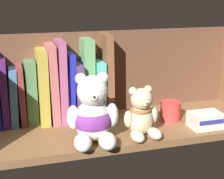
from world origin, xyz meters
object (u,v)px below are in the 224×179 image
Objects in this scene: book_4 at (21,94)px; book_13 at (106,74)px; book_9 at (69,85)px; book_10 at (77,90)px; book_7 at (52,82)px; teddy_bear_larger at (93,116)px; book_3 at (13,95)px; book_5 at (31,91)px; small_product_box at (206,120)px; teddy_bear_smaller at (142,115)px; book_12 at (97,88)px; pillar_candle at (171,111)px; book_8 at (60,80)px; book_6 at (42,85)px; book_11 at (87,78)px; book_2 at (4,91)px.

book_13 is at bearing 0.00° from book_4.
book_9 is 1.19× the size of book_10.
book_7 is 1.27× the size of teddy_bear_larger.
book_10 is (18.32, 0.00, 0.14)cm from book_3.
book_5 is (4.91, 0.00, 0.87)cm from book_3.
teddy_bear_larger reaches higher than small_product_box.
teddy_bear_smaller is (29.31, -19.21, -2.79)cm from book_4.
teddy_bear_larger reaches higher than teddy_bear_smaller.
teddy_bear_larger is (-5.99, -19.23, -1.46)cm from book_12.
book_7 is at bearing 180.00° from book_12.
book_3 is at bearing 180.00° from book_9.
teddy_bear_larger reaches higher than pillar_candle.
book_12 is (22.31, 0.00, -0.04)cm from book_4.
book_9 is 2.26× the size of small_product_box.
book_9 is at bearing 180.00° from book_10.
book_8 is 1.19× the size of book_9.
book_12 is at bearing 110.01° from teddy_bear_smaller.
book_6 reaches higher than small_product_box.
book_11 reaches higher than book_5.
book_7 is (8.76, 0.00, 2.79)cm from book_4.
book_2 is 0.81× the size of book_11.
book_5 is (7.25, 0.00, -0.50)cm from book_2.
book_3 is 2.72× the size of pillar_candle.
book_8 is (15.83, 0.00, 2.25)cm from book_2.
book_6 is at bearing 180.00° from book_8.
book_7 is 7.95cm from book_10.
small_product_box is at bearing -21.25° from book_4.
teddy_bear_smaller is at bearing -29.58° from book_2.
book_11 is (16.42, 0.00, 2.75)cm from book_5.
book_4 is at bearing 180.00° from book_11.
book_7 reaches higher than book_4.
book_13 is at bearing 0.00° from book_2.
book_6 reaches higher than book_3.
teddy_bear_larger is 32.58cm from small_product_box.
book_2 is at bearing 180.00° from book_8.
book_2 is at bearing 180.00° from book_11.
book_5 is 16.65cm from book_11.
book_7 reaches higher than book_3.
book_11 is at bearing 0.00° from book_3.
book_13 reaches higher than teddy_bear_larger.
book_7 is (13.30, 0.00, 1.77)cm from book_2.
book_11 reaches higher than book_3.
book_9 is at bearing 0.00° from book_2.
teddy_bear_larger is at bearing -114.44° from book_13.
book_11 reaches higher than teddy_bear_larger.
book_9 is 0.80× the size of book_13.
book_2 is 1.17× the size of book_3.
book_4 and book_12 have the same top height.
teddy_bear_larger is at bearing -42.66° from book_2.
book_6 is 10.44cm from book_10.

